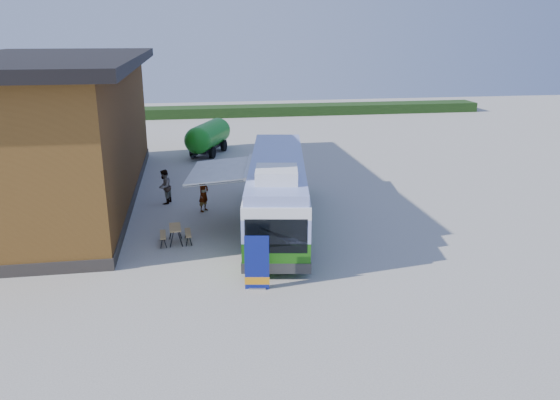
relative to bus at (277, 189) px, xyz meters
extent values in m
plane|color=#BCB7AD|center=(-0.43, -3.90, -1.76)|extent=(100.00, 100.00, 0.00)
cube|color=brown|center=(-10.93, 6.10, 1.74)|extent=(8.00, 20.00, 7.00)
cube|color=black|center=(-10.93, 6.10, 5.49)|extent=(9.60, 21.20, 0.50)
cube|color=#332D28|center=(-10.93, 6.10, -1.51)|extent=(8.10, 20.10, 0.50)
cube|color=#264419|center=(7.57, 34.10, -1.26)|extent=(40.00, 3.00, 1.00)
cube|color=#2A7213|center=(0.01, 0.07, -0.86)|extent=(4.42, 12.19, 1.09)
cube|color=#8D9DDC|center=(0.01, 0.07, 0.13)|extent=(4.42, 12.19, 0.90)
cube|color=black|center=(-1.12, 0.77, 0.13)|extent=(1.67, 9.82, 0.70)
cube|color=black|center=(1.31, 0.36, 0.13)|extent=(1.67, 9.82, 0.70)
cube|color=white|center=(0.01, 0.07, 0.80)|extent=(4.42, 12.19, 0.45)
cube|color=#8D9DDC|center=(0.01, 0.07, 1.23)|extent=(4.24, 11.97, 0.40)
cube|color=white|center=(-0.61, -3.66, 1.67)|extent=(1.86, 2.03, 0.50)
cube|color=black|center=(-0.96, -5.79, -0.02)|extent=(2.22, 0.43, 1.29)
cube|color=#2D2D2D|center=(-0.96, -5.74, -1.26)|extent=(2.54, 0.61, 0.40)
cube|color=#2D2D2D|center=(0.98, 5.88, -1.26)|extent=(2.54, 0.61, 0.40)
cylinder|color=black|center=(-1.75, -3.67, -1.26)|extent=(0.46, 1.03, 1.00)
cylinder|color=black|center=(0.47, -4.04, -1.26)|extent=(0.46, 1.03, 1.00)
cylinder|color=black|center=(-0.52, 3.69, -1.26)|extent=(0.46, 1.03, 1.00)
cylinder|color=black|center=(1.69, 3.32, -1.26)|extent=(0.46, 1.03, 1.00)
cube|color=white|center=(-2.61, 0.00, 0.89)|extent=(3.21, 4.49, 0.32)
cube|color=#A5A8AD|center=(-1.34, -0.21, 1.08)|extent=(0.87, 4.39, 0.15)
cylinder|color=#A5A8AD|center=(-2.90, -1.74, 0.79)|extent=(2.64, 0.49, 0.33)
cylinder|color=#A5A8AD|center=(-2.32, 1.74, 0.79)|extent=(2.64, 0.49, 0.33)
cube|color=navy|center=(-1.73, -6.32, -0.76)|extent=(0.85, 0.17, 2.01)
cube|color=orange|center=(-1.73, -6.32, -1.44)|extent=(0.87, 0.18, 0.28)
cube|color=#A5A8AD|center=(-1.73, -6.32, -1.73)|extent=(0.62, 0.28, 0.06)
cylinder|color=#A5A8AD|center=(-1.73, -6.30, -0.76)|extent=(0.03, 0.03, 2.01)
cube|color=tan|center=(-4.63, -1.45, -1.04)|extent=(0.54, 1.17, 0.04)
cube|color=tan|center=(-5.15, -1.48, -1.33)|extent=(0.30, 1.16, 0.03)
cube|color=tan|center=(-4.10, -1.42, -1.33)|extent=(0.30, 1.16, 0.03)
cube|color=black|center=(-4.77, -1.94, -1.41)|extent=(0.05, 0.05, 0.71)
cube|color=black|center=(-4.43, -1.92, -1.41)|extent=(0.05, 0.05, 0.71)
cube|color=black|center=(-4.83, -0.99, -1.41)|extent=(0.05, 0.05, 0.71)
cube|color=black|center=(-4.48, -0.97, -1.41)|extent=(0.05, 0.05, 0.71)
imported|color=#999999|center=(-3.30, 2.72, -0.86)|extent=(0.74, 0.79, 1.81)
imported|color=#999999|center=(-5.27, 4.30, -0.85)|extent=(0.94, 1.06, 1.82)
cylinder|color=#198E1B|center=(-2.55, 15.89, -0.36)|extent=(3.33, 4.54, 1.86)
sphere|color=#198E1B|center=(-3.35, 13.98, -0.36)|extent=(1.86, 1.86, 1.86)
sphere|color=#198E1B|center=(-1.74, 17.80, -0.36)|extent=(1.86, 1.86, 1.86)
cube|color=black|center=(-2.55, 15.89, -1.19)|extent=(2.83, 4.49, 0.21)
cube|color=black|center=(-3.59, 13.41, -1.24)|extent=(0.60, 1.19, 0.10)
cylinder|color=black|center=(-3.70, 15.03, -1.34)|extent=(0.56, 0.86, 0.83)
cylinder|color=black|center=(-2.36, 14.46, -1.34)|extent=(0.56, 0.86, 0.83)
cylinder|color=black|center=(-2.73, 17.32, -1.34)|extent=(0.56, 0.86, 0.83)
cylinder|color=black|center=(-1.40, 16.75, -1.34)|extent=(0.56, 0.86, 0.83)
camera|label=1|loc=(-3.75, -23.60, 6.97)|focal=35.00mm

